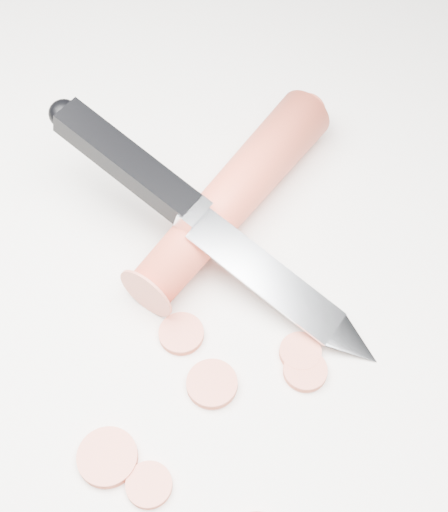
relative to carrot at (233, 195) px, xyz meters
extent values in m
plane|color=white|center=(-0.05, -0.10, -0.02)|extent=(2.40, 2.40, 0.00)
cylinder|color=#E1452C|center=(0.00, 0.00, 0.00)|extent=(0.19, 0.17, 0.04)
cylinder|color=#D7644B|center=(-0.05, -0.14, -0.02)|extent=(0.04, 0.04, 0.01)
cylinder|color=#D7644B|center=(-0.11, -0.20, -0.02)|extent=(0.03, 0.03, 0.01)
cylinder|color=#D7644B|center=(-0.06, -0.10, -0.02)|extent=(0.03, 0.03, 0.01)
cylinder|color=#D7644B|center=(0.01, -0.13, -0.02)|extent=(0.03, 0.03, 0.01)
cylinder|color=#D7644B|center=(0.01, -0.15, -0.02)|extent=(0.03, 0.03, 0.01)
cylinder|color=#D7644B|center=(-0.13, -0.17, -0.02)|extent=(0.04, 0.04, 0.01)
camera|label=1|loc=(-0.09, -0.33, 0.44)|focal=50.00mm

